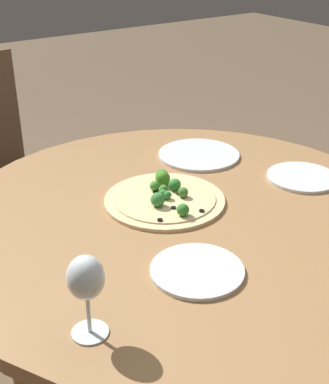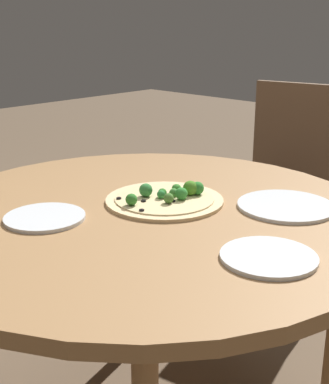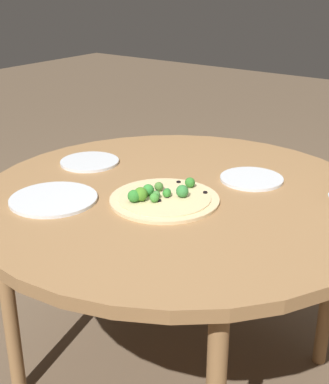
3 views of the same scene
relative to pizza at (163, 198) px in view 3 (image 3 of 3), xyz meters
name	(u,v)px [view 3 (image 3 of 3)]	position (x,y,z in m)	size (l,w,h in m)	color
ground_plane	(175,376)	(-0.08, -0.01, -0.75)	(12.00, 12.00, 0.00)	brown
dining_table	(177,209)	(-0.08, -0.01, -0.07)	(1.28, 1.28, 0.74)	olive
pizza	(163,198)	(0.00, 0.00, 0.00)	(0.34, 0.34, 0.06)	#DBBC89
plate_near	(54,199)	(0.20, -0.27, -0.01)	(0.27, 0.27, 0.01)	silver
plate_far	(252,179)	(-0.32, 0.13, -0.01)	(0.21, 0.21, 0.01)	silver
plate_side	(90,162)	(-0.12, -0.42, -0.01)	(0.21, 0.21, 0.01)	silver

